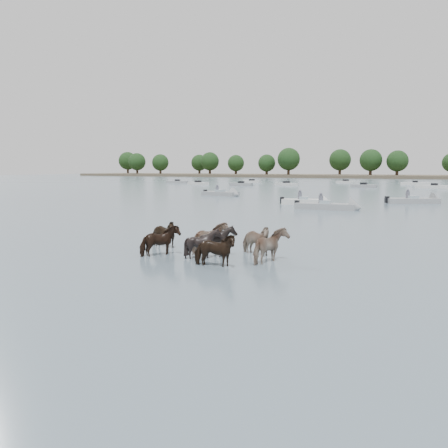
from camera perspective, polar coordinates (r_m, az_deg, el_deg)
The scene contains 9 objects.
ground at distance 15.77m, azimuth 4.10°, elevation -4.74°, with size 400.00×400.00×0.00m, color #4E6070.
shoreline at distance 180.99m, azimuth 3.70°, elevation 6.19°, with size 160.00×30.00×1.00m, color #4C4233.
pony_herd at distance 16.44m, azimuth -1.47°, elevation -2.42°, with size 6.62×3.56×1.31m.
motorboat_a at distance 41.18m, azimuth 11.10°, elevation 2.77°, with size 4.66×2.79×1.92m.
motorboat_b at distance 36.45m, azimuth 13.95°, elevation 2.14°, with size 5.33×2.05×1.92m.
motorboat_c at distance 45.78m, azimuth 23.66°, elevation 2.72°, with size 5.29×3.87×1.92m.
motorboat_f at distance 53.37m, azimuth 0.14°, elevation 3.85°, with size 5.31×2.33×1.92m.
distant_flotilla at distance 86.47m, azimuth 23.81°, elevation 4.50°, with size 104.60×26.63×0.93m.
treeline at distance 182.35m, azimuth 2.56°, elevation 7.96°, with size 147.30×21.26×11.18m.
Camera 1 is at (6.40, -14.05, 3.22)m, focal length 35.95 mm.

